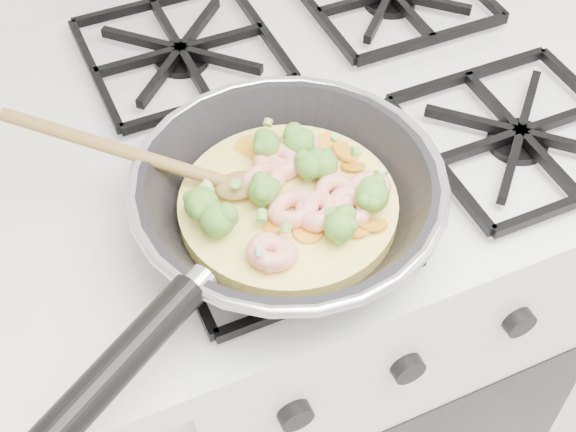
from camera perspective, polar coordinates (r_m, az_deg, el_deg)
name	(u,v)px	position (r m, az deg, el deg)	size (l,w,h in m)	color
stove	(327,307)	(1.31, 2.82, -6.48)	(0.60, 0.60, 0.92)	white
skillet	(285,200)	(0.79, -0.23, 1.17)	(0.44, 0.36, 0.10)	black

